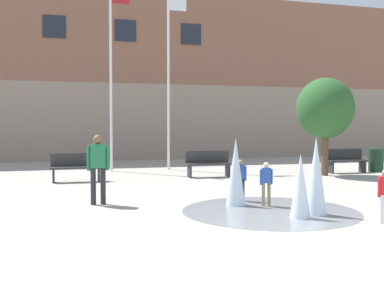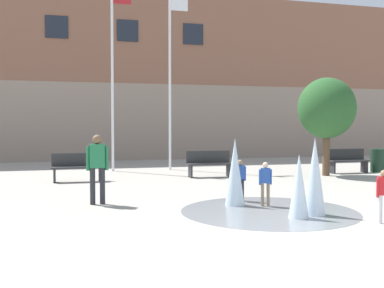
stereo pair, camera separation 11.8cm
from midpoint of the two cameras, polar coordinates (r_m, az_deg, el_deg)
ground_plane at (r=6.44m, az=11.39°, el=-13.92°), size 100.00×100.00×0.00m
library_building at (r=26.67m, az=-9.34°, el=8.01°), size 36.00×6.05×8.89m
splash_fountain at (r=9.55m, az=10.69°, el=-4.60°), size 3.71×3.71×1.57m
park_bench_center at (r=14.87m, az=-14.70°, el=-2.82°), size 1.60×0.44×0.91m
park_bench_under_right_flagpole at (r=15.76m, az=1.86°, el=-2.45°), size 1.60×0.44×0.91m
park_bench_near_trashcan at (r=18.11m, az=18.75°, el=-1.95°), size 1.60×0.44×0.91m
adult_near_bench at (r=10.43m, az=-12.16°, el=-2.46°), size 0.50×0.22×1.59m
child_with_pink_shirt at (r=10.16m, az=9.08°, el=-4.57°), size 0.31×0.20×0.99m
child_running at (r=10.78m, az=5.86°, el=-4.16°), size 0.31×0.17×0.99m
flagpole_left at (r=18.11m, az=-10.36°, el=9.15°), size 0.80×0.10×7.43m
flagpole_right at (r=18.45m, az=-3.10°, el=8.87°), size 0.80×0.10×7.31m
trash_can at (r=18.83m, az=22.16°, el=-1.93°), size 0.56×0.56×0.90m
street_tree_near_building at (r=16.83m, az=16.37°, el=4.34°), size 2.04×2.04×3.51m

